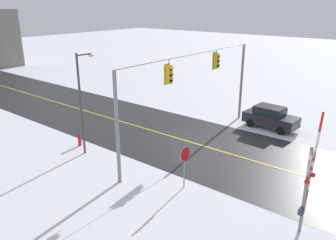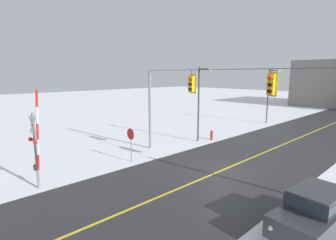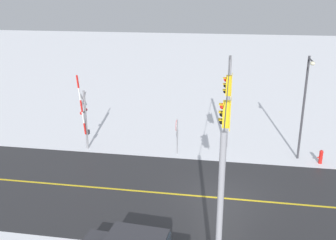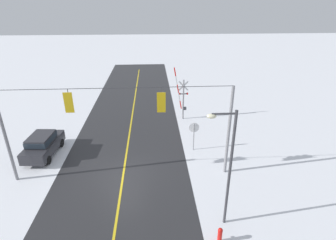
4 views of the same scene
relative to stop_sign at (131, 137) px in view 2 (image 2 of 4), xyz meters
The scene contains 10 objects.
ground_plane 6.36m from the stop_sign, 30.70° to the left, with size 160.00×160.00×0.00m, color white.
road_asphalt 10.68m from the stop_sign, 60.01° to the left, with size 9.00×80.00×0.01m, color #28282B.
lane_centre_line 10.68m from the stop_sign, 60.01° to the left, with size 0.14×72.00×0.01m, color gold.
signal_span 6.58m from the stop_sign, 30.50° to the left, with size 14.20×0.47×6.22m.
stop_sign is the anchor object (origin of this frame).
railroad_crossing 6.11m from the stop_sign, 87.76° to the right, with size 1.45×0.31×5.20m.
parked_car_charcoal 11.54m from the stop_sign, ahead, with size 2.06×4.30×1.74m.
streetlamp_near 7.98m from the stop_sign, 92.38° to the left, with size 1.39×0.28×6.50m.
streetlamp_far 20.75m from the stop_sign, 90.89° to the left, with size 1.39×0.28×6.50m.
fire_hydrant 9.01m from the stop_sign, 89.80° to the left, with size 0.24×0.31×0.88m.
Camera 2 is at (9.09, -13.30, 5.94)m, focal length 28.35 mm.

